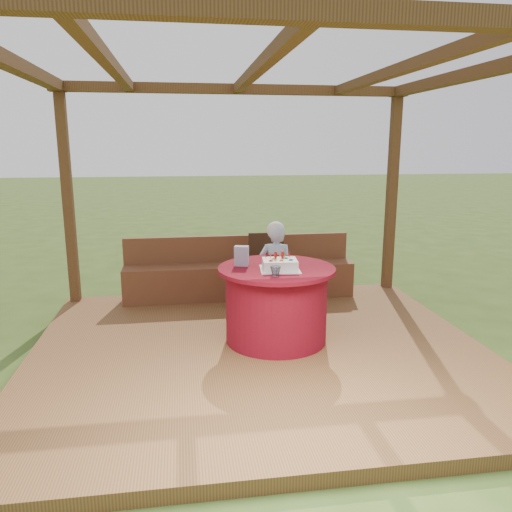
# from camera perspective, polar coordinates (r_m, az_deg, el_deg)

# --- Properties ---
(ground) EXTENTS (60.00, 60.00, 0.00)m
(ground) POSITION_cam_1_polar(r_m,az_deg,el_deg) (5.13, 0.43, -11.58)
(ground) COLOR #334B19
(ground) RESTS_ON ground
(deck) EXTENTS (4.50, 4.00, 0.12)m
(deck) POSITION_cam_1_polar(r_m,az_deg,el_deg) (5.11, 0.43, -10.96)
(deck) COLOR brown
(deck) RESTS_ON ground
(pergola) EXTENTS (4.50, 4.00, 2.72)m
(pergola) POSITION_cam_1_polar(r_m,az_deg,el_deg) (4.69, 0.47, 16.34)
(pergola) COLOR brown
(pergola) RESTS_ON deck
(bench) EXTENTS (3.00, 0.42, 0.80)m
(bench) POSITION_cam_1_polar(r_m,az_deg,el_deg) (6.61, -1.90, -2.45)
(bench) COLOR brown
(bench) RESTS_ON deck
(table) EXTENTS (1.18, 1.18, 0.78)m
(table) POSITION_cam_1_polar(r_m,az_deg,el_deg) (5.12, 2.32, -5.44)
(table) COLOR maroon
(table) RESTS_ON deck
(chair) EXTENTS (0.46, 0.46, 0.90)m
(chair) POSITION_cam_1_polar(r_m,az_deg,el_deg) (6.25, 1.32, -1.07)
(chair) COLOR #331E10
(chair) RESTS_ON deck
(elderly_woman) EXTENTS (0.44, 0.33, 1.12)m
(elderly_woman) POSITION_cam_1_polar(r_m,az_deg,el_deg) (5.83, 2.25, -1.34)
(elderly_woman) COLOR #95BEDE
(elderly_woman) RESTS_ON deck
(birthday_cake) EXTENTS (0.41, 0.41, 0.18)m
(birthday_cake) POSITION_cam_1_polar(r_m,az_deg,el_deg) (4.91, 2.74, -0.96)
(birthday_cake) COLOR white
(birthday_cake) RESTS_ON table
(gift_bag) EXTENTS (0.16, 0.13, 0.20)m
(gift_bag) POSITION_cam_1_polar(r_m,az_deg,el_deg) (5.06, -1.66, 0.01)
(gift_bag) COLOR #C882B0
(gift_bag) RESTS_ON table
(drinking_glass) EXTENTS (0.13, 0.13, 0.09)m
(drinking_glass) POSITION_cam_1_polar(r_m,az_deg,el_deg) (4.67, 2.23, -1.76)
(drinking_glass) COLOR silver
(drinking_glass) RESTS_ON table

